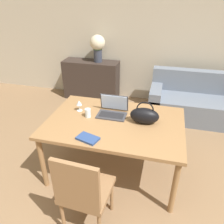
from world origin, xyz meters
TOP-DOWN VIEW (x-y plane):
  - wall_back at (0.00, 3.12)m, footprint 10.00×0.06m
  - dining_table at (-0.14, 0.83)m, footprint 1.59×1.08m
  - chair at (-0.22, -0.04)m, footprint 0.46×0.46m
  - couch at (0.95, 2.52)m, footprint 1.62×0.80m
  - sideboard at (-1.15, 2.86)m, footprint 1.15×0.40m
  - laptop at (-0.21, 1.00)m, footprint 0.35×0.26m
  - drinking_glass at (-0.48, 0.85)m, footprint 0.07×0.07m
  - wine_glass at (-0.64, 0.97)m, footprint 0.07×0.07m
  - handbag at (0.20, 0.88)m, footprint 0.33×0.17m
  - flower_vase at (-0.99, 2.86)m, footprint 0.30×0.30m
  - book at (-0.33, 0.41)m, footprint 0.25×0.20m

SIDE VIEW (x-z plane):
  - couch at x=0.95m, z-range -0.12..0.70m
  - sideboard at x=-1.15m, z-range 0.00..0.81m
  - chair at x=-0.22m, z-range 0.05..0.99m
  - dining_table at x=-0.14m, z-range 0.30..1.05m
  - book at x=-0.33m, z-range 0.74..0.77m
  - drinking_glass at x=-0.48m, z-range 0.74..0.85m
  - laptop at x=-0.21m, z-range 0.69..0.92m
  - handbag at x=0.20m, z-range 0.70..0.97m
  - wine_glass at x=-0.64m, z-range 0.77..0.92m
  - flower_vase at x=-0.99m, z-range 0.87..1.40m
  - wall_back at x=0.00m, z-range 0.00..2.70m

